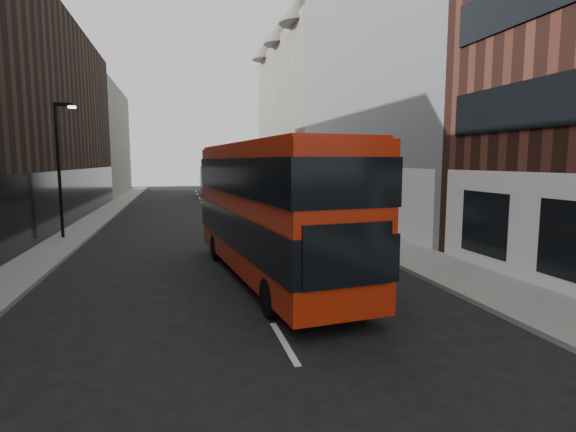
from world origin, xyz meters
TOP-DOWN VIEW (x-y plane):
  - ground at (0.00, 0.00)m, footprint 140.00×140.00m
  - sidewalk_right at (7.50, 25.00)m, footprint 3.00×80.00m
  - sidewalk_left at (-8.00, 25.00)m, footprint 2.00×80.00m
  - building_modern_block at (11.47, 21.00)m, footprint 5.03×22.00m
  - building_victorian at (11.38, 44.00)m, footprint 6.50×24.00m
  - building_left_mid at (-11.50, 30.00)m, footprint 5.00×24.00m
  - building_left_far at (-11.50, 52.00)m, footprint 5.00×20.00m
  - street_lamp at (-8.22, 18.00)m, footprint 1.06×0.22m
  - red_bus at (0.80, 7.63)m, footprint 4.07×12.01m
  - grey_bus at (2.21, 45.87)m, footprint 3.65×11.26m
  - car_a at (0.56, 12.52)m, footprint 2.03×4.24m
  - car_b at (2.44, 18.00)m, footprint 1.65×3.89m
  - car_c at (1.73, 30.81)m, footprint 2.21×4.80m

SIDE VIEW (x-z plane):
  - ground at x=0.00m, z-range 0.00..0.00m
  - sidewalk_right at x=7.50m, z-range 0.00..0.15m
  - sidewalk_left at x=-8.00m, z-range 0.00..0.15m
  - car_b at x=2.44m, z-range 0.00..1.25m
  - car_c at x=1.73m, z-range 0.00..1.36m
  - car_a at x=0.56m, z-range 0.00..1.40m
  - grey_bus at x=2.21m, z-range 0.13..3.71m
  - red_bus at x=0.80m, z-range 0.26..5.03m
  - street_lamp at x=-8.22m, z-range 0.68..7.68m
  - building_left_far at x=-11.50m, z-range 0.00..13.00m
  - building_left_mid at x=-11.50m, z-range 0.00..14.00m
  - building_victorian at x=11.38m, z-range -0.84..20.16m
  - building_modern_block at x=11.47m, z-range -0.10..19.90m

